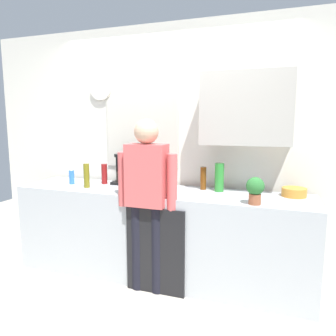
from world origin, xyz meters
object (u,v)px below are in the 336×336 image
coffee_maker (124,170)px  dish_soap (72,177)px  cup_yellow_cup (151,185)px  mixing_bowl (294,192)px  bottle_red_vinegar (104,174)px  potted_plant (255,189)px  bottle_olive_oil (87,176)px  bottle_amber_beer (203,178)px  person_at_sink (147,192)px  bottle_clear_soda (219,177)px

coffee_maker → dish_soap: (-0.52, -0.22, -0.07)m
cup_yellow_cup → mixing_bowl: bearing=5.0°
bottle_red_vinegar → potted_plant: (1.63, -0.36, 0.02)m
coffee_maker → bottle_red_vinegar: (-0.19, -0.09, -0.04)m
bottle_red_vinegar → potted_plant: 1.67m
dish_soap → mixing_bowl: bearing=4.6°
cup_yellow_cup → dish_soap: 0.92m
potted_plant → dish_soap: bearing=173.5°
coffee_maker → cup_yellow_cup: coffee_maker is taller
bottle_olive_oil → mixing_bowl: bearing=8.1°
coffee_maker → dish_soap: bearing=-157.2°
coffee_maker → bottle_amber_beer: bearing=-1.2°
bottle_amber_beer → bottle_red_vinegar: bearing=-176.4°
cup_yellow_cup → person_at_sink: (0.11, -0.36, 0.01)m
bottle_olive_oil → cup_yellow_cup: (0.65, 0.17, -0.08)m
coffee_maker → potted_plant: size_ratio=1.43×
coffee_maker → mixing_bowl: coffee_maker is taller
bottle_amber_beer → person_at_sink: (-0.40, -0.50, -0.06)m
bottle_red_vinegar → mixing_bowl: bottle_red_vinegar is taller
coffee_maker → bottle_red_vinegar: 0.21m
potted_plant → dish_soap: 1.97m
person_at_sink → cup_yellow_cup: bearing=118.0°
bottle_olive_oil → cup_yellow_cup: size_ratio=2.94×
bottle_olive_oil → bottle_amber_beer: bearing=14.7°
bottle_red_vinegar → bottle_amber_beer: bearing=3.6°
dish_soap → bottle_olive_oil: bearing=-21.9°
bottle_amber_beer → bottle_olive_oil: bearing=-165.3°
bottle_clear_soda → cup_yellow_cup: bearing=-171.1°
coffee_maker → person_at_sink: 0.72m
bottle_olive_oil → person_at_sink: size_ratio=0.16×
cup_yellow_cup → potted_plant: size_ratio=0.37×
person_at_sink → bottle_amber_beer: bearing=62.5°
bottle_red_vinegar → potted_plant: potted_plant is taller
bottle_amber_beer → person_at_sink: bearing=-129.2°
potted_plant → coffee_maker: bearing=162.9°
bottle_olive_oil → mixing_bowl: 2.04m
bottle_olive_oil → bottle_clear_soda: bearing=11.6°
bottle_red_vinegar → mixing_bowl: 1.95m
dish_soap → person_at_sink: person_at_sink is taller
bottle_clear_soda → cup_yellow_cup: (-0.68, -0.11, -0.10)m
cup_yellow_cup → mixing_bowl: (1.37, 0.12, -0.00)m
cup_yellow_cup → mixing_bowl: 1.37m
dish_soap → bottle_amber_beer: bearing=8.0°
bottle_olive_oil → bottle_amber_beer: bottle_olive_oil is taller
cup_yellow_cup → bottle_red_vinegar: bearing=173.4°
bottle_olive_oil → cup_yellow_cup: 0.68m
bottle_olive_oil → cup_yellow_cup: bottle_olive_oil is taller
potted_plant → mixing_bowl: bearing=51.7°
coffee_maker → bottle_red_vinegar: bearing=-155.2°
bottle_olive_oil → dish_soap: size_ratio=1.39×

